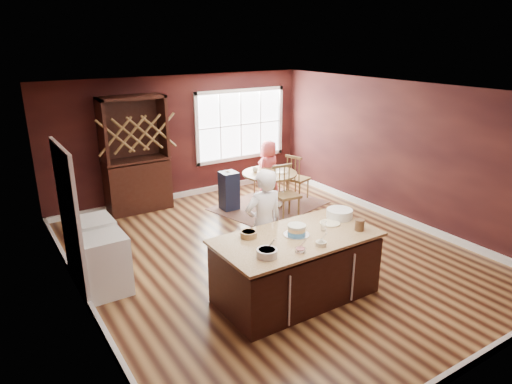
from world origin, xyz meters
TOP-DOWN VIEW (x-y plane):
  - room_shell at (0.00, 0.00)m, footprint 7.00×7.00m
  - window at (1.50, 3.47)m, footprint 2.36×0.10m
  - doorway at (-2.97, 0.60)m, footprint 0.08×1.26m
  - kitchen_island at (-0.46, -1.26)m, footprint 2.24×1.17m
  - dining_table at (1.28, 1.92)m, footprint 1.15×1.15m
  - baker at (-0.53, -0.55)m, footprint 0.64×0.44m
  - layer_cake at (-0.44, -1.21)m, footprint 0.36×0.36m
  - bowl_blue at (-1.14, -1.53)m, footprint 0.26×0.26m
  - bowl_yellow at (-1.02, -0.93)m, footprint 0.22×0.22m
  - bowl_pink at (-0.71, -1.65)m, footprint 0.14×0.14m
  - bowl_olive at (-0.38, -1.65)m, footprint 0.14×0.14m
  - drinking_glass at (-0.04, -1.31)m, footprint 0.07×0.07m
  - dinner_plate at (0.20, -1.17)m, footprint 0.29×0.29m
  - white_tub at (0.47, -1.07)m, footprint 0.38×0.38m
  - stoneware_crock at (0.39, -1.56)m, footprint 0.13×0.13m
  - rug at (1.28, 1.92)m, footprint 2.54×2.19m
  - chair_east at (2.06, 1.96)m, footprint 0.53×0.55m
  - chair_south at (1.15, 1.14)m, footprint 0.50×0.48m
  - chair_north at (1.59, 2.62)m, footprint 0.44×0.42m
  - seated_woman at (1.56, 2.37)m, footprint 0.74×0.61m
  - high_chair at (0.46, 2.22)m, footprint 0.35×0.35m
  - toddler at (0.53, 2.27)m, footprint 0.18×0.14m
  - table_plate at (1.48, 1.77)m, footprint 0.21×0.21m
  - table_cup at (1.04, 2.12)m, footprint 0.14×0.14m
  - hutch at (-1.14, 3.22)m, footprint 1.29×0.54m
  - washer at (-2.64, 0.28)m, footprint 0.60×0.58m
  - dryer at (-2.64, 0.92)m, footprint 0.62×0.60m

SIDE VIEW (x-z plane):
  - rug at x=1.28m, z-range 0.00..0.01m
  - high_chair at x=0.46m, z-range 0.00..0.85m
  - washer at x=-2.64m, z-range 0.00..0.87m
  - kitchen_island at x=-0.46m, z-range -0.02..0.90m
  - dryer at x=-2.64m, z-range 0.00..0.90m
  - chair_north at x=1.59m, z-range 0.00..0.91m
  - chair_east at x=2.06m, z-range 0.00..1.04m
  - dining_table at x=1.28m, z-range 0.16..0.91m
  - chair_south at x=1.15m, z-range 0.00..1.09m
  - seated_woman at x=1.56m, z-range 0.00..1.31m
  - table_plate at x=1.48m, z-range 0.75..0.77m
  - table_cup at x=1.04m, z-range 0.75..0.84m
  - toddler at x=0.53m, z-range 0.68..0.94m
  - baker at x=-0.53m, z-range 0.00..1.70m
  - dinner_plate at x=0.20m, z-range 0.92..0.94m
  - bowl_pink at x=-0.71m, z-range 0.92..0.97m
  - bowl_olive at x=-0.38m, z-range 0.92..0.97m
  - bowl_yellow at x=-1.02m, z-range 0.92..1.00m
  - bowl_blue at x=-1.14m, z-range 0.92..1.02m
  - white_tub at x=0.47m, z-range 0.92..1.05m
  - layer_cake at x=-0.44m, z-range 0.92..1.06m
  - drinking_glass at x=-0.04m, z-range 0.92..1.07m
  - stoneware_crock at x=0.39m, z-range 0.92..1.08m
  - doorway at x=-2.97m, z-range -0.04..2.09m
  - hutch at x=-1.14m, z-range 0.00..2.37m
  - room_shell at x=0.00m, z-range -2.15..4.85m
  - window at x=1.50m, z-range 0.67..2.33m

